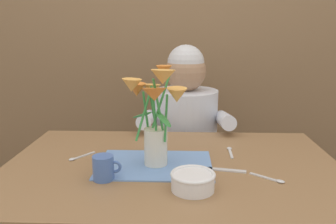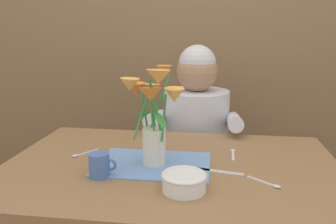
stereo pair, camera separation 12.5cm
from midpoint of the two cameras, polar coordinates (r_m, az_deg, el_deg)
wood_panel_backdrop at (r=2.21m, az=-0.20°, el=14.48°), size 4.00×0.10×2.50m
dining_table at (r=1.30m, az=-2.12°, el=-12.56°), size 1.20×0.80×0.74m
seated_person at (r=1.89m, az=0.87°, el=-6.58°), size 0.45×0.47×1.14m
striped_placemat at (r=1.25m, az=-5.03°, el=-8.64°), size 0.40×0.28×0.00m
flower_vase at (r=1.18m, az=-5.19°, el=0.11°), size 0.23×0.23×0.35m
ceramic_bowl at (r=1.06m, az=0.67°, el=-11.24°), size 0.14×0.14×0.06m
dinner_knife at (r=1.21m, az=5.27°, el=-9.40°), size 0.19×0.05×0.00m
coffee_cup at (r=1.15m, az=-13.60°, el=-8.94°), size 0.09×0.07×0.08m
spoon_0 at (r=1.39m, az=7.60°, el=-6.37°), size 0.02×0.12×0.01m
spoon_1 at (r=1.37m, az=-17.12°, el=-7.18°), size 0.08×0.10×0.01m
spoon_2 at (r=1.16m, az=13.81°, el=-10.73°), size 0.10×0.09×0.01m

